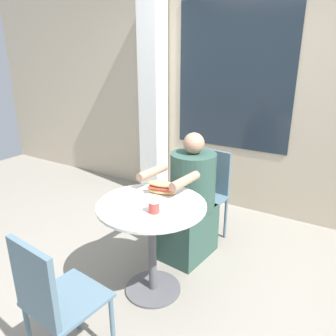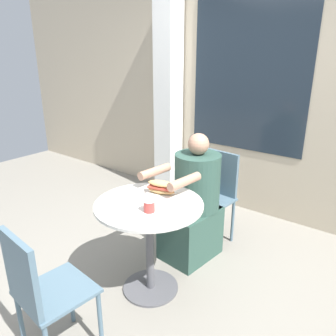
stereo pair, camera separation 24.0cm
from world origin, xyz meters
name	(u,v)px [view 1 (the left image)]	position (x,y,z in m)	size (l,w,h in m)	color
ground_plane	(153,289)	(0.00, 0.00, 0.00)	(8.00, 8.00, 0.00)	gray
storefront_wall	(244,85)	(0.00, 1.77, 1.40)	(8.00, 0.09, 2.80)	#B7A88E
lattice_pillar	(153,100)	(-1.04, 1.59, 1.20)	(0.25, 0.25, 2.40)	silver
cafe_table	(152,228)	(0.00, 0.00, 0.54)	(0.77, 0.77, 0.73)	beige
diner_chair	(208,187)	(0.01, 0.94, 0.52)	(0.42, 0.42, 0.87)	slate
seated_diner	(189,205)	(-0.01, 0.59, 0.47)	(0.44, 0.72, 1.11)	#2D4C42
empty_chair_across	(52,297)	(-0.07, -0.84, 0.52)	(0.42, 0.42, 0.87)	slate
sandwich_on_plate	(162,189)	(-0.03, 0.17, 0.78)	(0.23, 0.23, 0.11)	white
drink_cup	(154,206)	(0.09, -0.10, 0.77)	(0.08, 0.08, 0.09)	#B73D38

